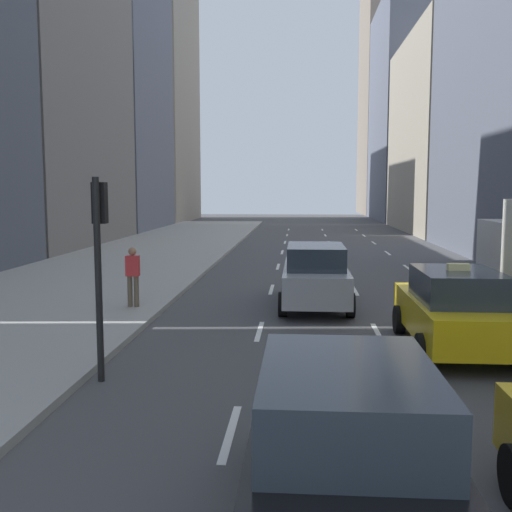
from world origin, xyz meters
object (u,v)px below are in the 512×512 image
(sedan_black_near, at_px, (345,449))
(pedestrian_far_walking, at_px, (133,274))
(sedan_silver_behind, at_px, (315,275))
(traffic_light_pole, at_px, (99,245))
(taxi_second, at_px, (454,309))

(sedan_black_near, distance_m, pedestrian_far_walking, 11.59)
(sedan_silver_behind, bearing_deg, traffic_light_pole, -119.56)
(sedan_black_near, height_order, sedan_silver_behind, sedan_silver_behind)
(taxi_second, bearing_deg, traffic_light_pole, -159.97)
(sedan_black_near, xyz_separation_m, traffic_light_pole, (-3.95, 4.61, 1.50))
(taxi_second, xyz_separation_m, sedan_black_near, (-2.80, -7.07, 0.03))
(pedestrian_far_walking, distance_m, traffic_light_pole, 6.08)
(sedan_black_near, xyz_separation_m, sedan_silver_behind, (0.00, 11.57, 0.01))
(taxi_second, xyz_separation_m, sedan_silver_behind, (-2.80, 4.50, 0.04))
(pedestrian_far_walking, bearing_deg, traffic_light_pole, -79.47)
(taxi_second, relative_size, sedan_black_near, 0.99)
(taxi_second, xyz_separation_m, traffic_light_pole, (-6.75, -2.46, 1.53))
(sedan_silver_behind, distance_m, traffic_light_pole, 8.15)
(sedan_silver_behind, height_order, pedestrian_far_walking, sedan_silver_behind)
(sedan_silver_behind, relative_size, traffic_light_pole, 1.32)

